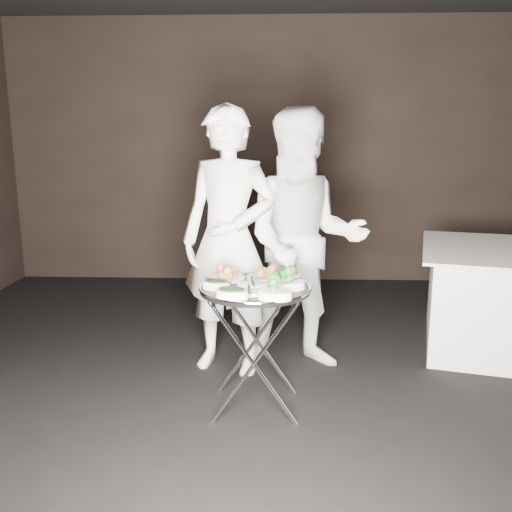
{
  "coord_description": "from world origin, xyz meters",
  "views": [
    {
      "loc": [
        0.09,
        -2.86,
        1.66
      ],
      "look_at": [
        -0.03,
        0.43,
        0.95
      ],
      "focal_mm": 38.0,
      "sensor_mm": 36.0,
      "label": 1
    }
  ],
  "objects_px": {
    "tray_stand": "(255,343)",
    "serving_tray": "(255,288)",
    "waiter_left": "(228,241)",
    "waiter_right": "(304,242)"
  },
  "relations": [
    {
      "from": "serving_tray",
      "to": "waiter_left",
      "type": "xyz_separation_m",
      "value": [
        -0.21,
        0.62,
        0.17
      ]
    },
    {
      "from": "serving_tray",
      "to": "waiter_right",
      "type": "relative_size",
      "value": 0.36
    },
    {
      "from": "serving_tray",
      "to": "waiter_right",
      "type": "xyz_separation_m",
      "value": [
        0.32,
        0.68,
        0.16
      ]
    },
    {
      "from": "serving_tray",
      "to": "tray_stand",
      "type": "bearing_deg",
      "value": 124.51
    },
    {
      "from": "waiter_left",
      "to": "waiter_right",
      "type": "relative_size",
      "value": 1.01
    },
    {
      "from": "tray_stand",
      "to": "waiter_right",
      "type": "height_order",
      "value": "waiter_right"
    },
    {
      "from": "tray_stand",
      "to": "serving_tray",
      "type": "height_order",
      "value": "serving_tray"
    },
    {
      "from": "waiter_left",
      "to": "waiter_right",
      "type": "height_order",
      "value": "waiter_left"
    },
    {
      "from": "tray_stand",
      "to": "serving_tray",
      "type": "bearing_deg",
      "value": -55.49
    },
    {
      "from": "tray_stand",
      "to": "waiter_right",
      "type": "xyz_separation_m",
      "value": [
        0.32,
        0.68,
        0.5
      ]
    }
  ]
}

